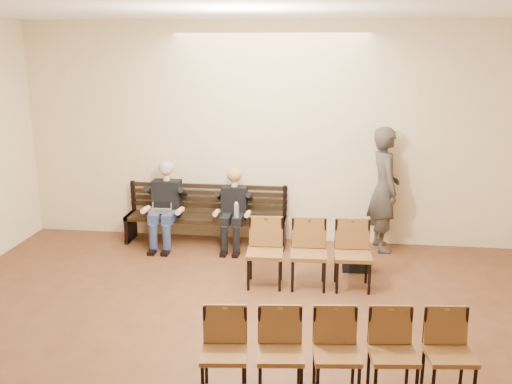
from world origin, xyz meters
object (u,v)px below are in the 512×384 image
laptop (160,213)px  bag (356,261)px  bench (206,230)px  chair_row_back (337,355)px  seated_man (166,204)px  seated_woman (234,213)px  chair_row_front (309,255)px  water_bottle (236,217)px  passerby (385,180)px

laptop → bag: bearing=-17.3°
bench → chair_row_back: bearing=-62.0°
seated_man → bag: seated_man is taller
seated_woman → chair_row_front: bearing=-48.1°
chair_row_front → chair_row_back: (0.35, -2.37, -0.05)m
bench → water_bottle: bearing=-33.5°
seated_woman → water_bottle: 0.27m
bench → seated_woman: seated_woman is taller
bench → water_bottle: 0.76m
laptop → passerby: 3.53m
bench → bag: 2.51m
bench → seated_man: bearing=-169.0°
seated_man → seated_woman: bearing=0.0°
seated_man → laptop: (-0.05, -0.16, -0.10)m
bag → chair_row_back: size_ratio=0.15×
bench → seated_man: size_ratio=1.96×
seated_woman → laptop: bearing=-172.1°
seated_man → chair_row_back: seated_man is taller
bench → chair_row_front: 2.28m
water_bottle → seated_man: bearing=167.9°
bench → passerby: size_ratio=1.17×
chair_row_back → laptop: bearing=120.6°
laptop → bench: bearing=15.9°
laptop → water_bottle: bearing=-11.3°
seated_man → laptop: seated_man is taller
seated_man → bag: size_ratio=3.49×
bag → chair_row_back: chair_row_back is taller
passerby → bench: bearing=80.2°
passerby → bag: bearing=143.7°
bench → passerby: bearing=2.0°
water_bottle → bag: bearing=-14.5°
water_bottle → chair_row_front: chair_row_front is taller
passerby → chair_row_front: passerby is taller
bag → chair_row_front: chair_row_front is taller
seated_woman → laptop: seated_woman is taller
seated_woman → chair_row_back: (1.58, -3.75, -0.17)m
bench → chair_row_back: chair_row_back is taller
seated_woman → bench: bearing=165.9°
bench → chair_row_front: size_ratio=1.60×
laptop → chair_row_front: size_ratio=0.19×
laptop → seated_man: bearing=65.7°
chair_row_front → chair_row_back: chair_row_front is taller
seated_woman → laptop: 1.15m
bag → chair_row_back: (-0.31, -3.03, 0.26)m
water_bottle → bag: (1.80, -0.47, -0.43)m
seated_man → passerby: 3.45m
seated_man → passerby: size_ratio=0.60×
seated_woman → bag: bearing=-20.8°
seated_man → chair_row_back: size_ratio=0.53×
water_bottle → passerby: passerby is taller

